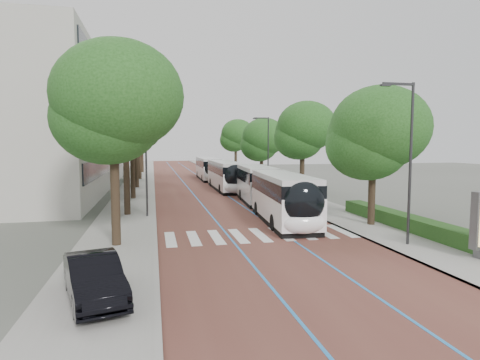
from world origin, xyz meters
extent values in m
plane|color=#51544C|center=(0.00, 0.00, 0.00)|extent=(160.00, 160.00, 0.00)
cube|color=brown|center=(0.00, 40.00, 0.01)|extent=(11.00, 140.00, 0.02)
cube|color=gray|center=(-7.50, 40.00, 0.06)|extent=(4.00, 140.00, 0.12)
cube|color=gray|center=(7.50, 40.00, 0.06)|extent=(4.00, 140.00, 0.12)
cube|color=gray|center=(-5.60, 40.00, 0.06)|extent=(0.20, 140.00, 0.14)
cube|color=gray|center=(5.60, 40.00, 0.06)|extent=(0.20, 140.00, 0.14)
cube|color=silver|center=(-4.80, 1.00, 0.03)|extent=(0.55, 3.60, 0.01)
cube|color=silver|center=(-3.55, 1.00, 0.03)|extent=(0.55, 3.60, 0.01)
cube|color=silver|center=(-2.30, 1.00, 0.03)|extent=(0.55, 3.60, 0.01)
cube|color=silver|center=(-1.05, 1.00, 0.03)|extent=(0.55, 3.60, 0.01)
cube|color=silver|center=(0.20, 1.00, 0.03)|extent=(0.55, 3.60, 0.01)
cube|color=silver|center=(1.45, 1.00, 0.03)|extent=(0.55, 3.60, 0.01)
cube|color=silver|center=(2.70, 1.00, 0.03)|extent=(0.55, 3.60, 0.01)
cube|color=silver|center=(3.95, 1.00, 0.03)|extent=(0.55, 3.60, 0.01)
cube|color=silver|center=(5.20, 1.00, 0.03)|extent=(0.55, 3.60, 0.01)
cube|color=#2779C3|center=(-1.60, 40.00, 0.02)|extent=(0.12, 126.00, 0.01)
cube|color=#2779C3|center=(1.60, 40.00, 0.02)|extent=(0.12, 126.00, 0.01)
cube|color=#B1AEA3|center=(-19.50, 28.00, 7.00)|extent=(18.00, 40.00, 14.00)
cube|color=black|center=(-10.45, 28.00, 3.00)|extent=(0.12, 38.00, 1.60)
cube|color=black|center=(-10.45, 28.00, 6.20)|extent=(0.12, 38.00, 1.60)
cube|color=black|center=(-10.45, 28.00, 9.40)|extent=(0.12, 38.00, 1.60)
cube|color=black|center=(-10.45, 28.00, 12.40)|extent=(0.12, 38.00, 1.60)
cube|color=#1E4718|center=(9.10, 0.00, 0.52)|extent=(1.20, 14.00, 0.80)
cylinder|color=#2C2C2F|center=(6.80, -3.00, 4.12)|extent=(0.14, 0.14, 8.00)
cube|color=#2C2C2F|center=(6.00, -3.00, 8.02)|extent=(1.70, 0.12, 0.12)
cube|color=#2C2C2F|center=(5.30, -3.00, 7.94)|extent=(0.50, 0.20, 0.10)
cylinder|color=#2C2C2F|center=(6.80, 22.00, 4.12)|extent=(0.14, 0.14, 8.00)
cube|color=#2C2C2F|center=(6.00, 22.00, 8.02)|extent=(1.70, 0.12, 0.12)
cube|color=#2C2C2F|center=(5.30, 22.00, 7.94)|extent=(0.50, 0.20, 0.10)
cylinder|color=#2C2C2F|center=(-6.10, 8.00, 4.12)|extent=(0.14, 0.14, 8.00)
cylinder|color=black|center=(-7.50, 0.00, 2.44)|extent=(0.44, 0.44, 4.88)
ellipsoid|color=#1C4516|center=(-7.50, 0.00, 6.87)|extent=(6.27, 6.27, 5.33)
cylinder|color=black|center=(-7.50, 9.00, 2.62)|extent=(0.44, 0.44, 5.23)
ellipsoid|color=#1C4516|center=(-7.50, 9.00, 7.37)|extent=(6.13, 6.13, 5.21)
cylinder|color=black|center=(-7.50, 18.00, 2.57)|extent=(0.44, 0.44, 5.14)
ellipsoid|color=#1C4516|center=(-7.50, 18.00, 7.24)|extent=(5.65, 5.65, 4.80)
cylinder|color=black|center=(-7.50, 28.00, 2.40)|extent=(0.44, 0.44, 4.81)
ellipsoid|color=#1C4516|center=(-7.50, 28.00, 6.77)|extent=(5.46, 5.46, 4.64)
cylinder|color=black|center=(-7.50, 40.00, 2.22)|extent=(0.44, 0.44, 4.44)
ellipsoid|color=#1C4516|center=(-7.50, 40.00, 6.26)|extent=(5.43, 5.43, 4.62)
cylinder|color=black|center=(-7.50, 55.00, 2.46)|extent=(0.44, 0.44, 4.93)
ellipsoid|color=#1C4516|center=(-7.50, 55.00, 6.94)|extent=(6.26, 6.26, 5.33)
cylinder|color=black|center=(7.70, 2.00, 1.97)|extent=(0.44, 0.44, 3.95)
ellipsoid|color=#1C4516|center=(7.70, 2.00, 5.56)|extent=(6.05, 6.05, 5.14)
cylinder|color=black|center=(7.70, 14.00, 2.19)|extent=(0.44, 0.44, 4.39)
ellipsoid|color=#1C4516|center=(7.70, 14.00, 6.18)|extent=(5.36, 5.36, 4.55)
cylinder|color=black|center=(7.70, 28.00, 1.96)|extent=(0.44, 0.44, 3.92)
ellipsoid|color=#1C4516|center=(7.70, 28.00, 5.52)|extent=(5.52, 5.52, 4.69)
cylinder|color=black|center=(7.70, 44.00, 2.28)|extent=(0.44, 0.44, 4.55)
ellipsoid|color=#1C4516|center=(7.70, 44.00, 6.41)|extent=(5.38, 5.38, 4.57)
cylinder|color=black|center=(2.98, 9.25, 1.77)|extent=(2.36, 1.07, 2.30)
cube|color=white|center=(2.60, 4.14, 1.26)|extent=(3.18, 9.52, 1.82)
cube|color=black|center=(2.60, 4.14, 2.40)|extent=(3.21, 9.34, 0.97)
cube|color=silver|center=(2.60, 4.14, 3.04)|extent=(3.12, 9.33, 0.31)
cube|color=black|center=(2.60, 4.14, 0.17)|extent=(3.11, 9.14, 0.35)
cube|color=white|center=(3.30, 13.56, 1.26)|extent=(3.06, 7.90, 1.82)
cube|color=black|center=(3.30, 13.56, 2.40)|extent=(3.09, 7.75, 0.97)
cube|color=silver|center=(3.30, 13.56, 3.04)|extent=(3.00, 7.75, 0.31)
cube|color=black|center=(3.30, 13.56, 0.17)|extent=(2.99, 7.59, 0.35)
ellipsoid|color=black|center=(2.27, -0.38, 2.00)|extent=(2.42, 1.27, 2.28)
ellipsoid|color=white|center=(2.27, -0.43, 0.86)|extent=(2.42, 1.17, 1.14)
cylinder|color=black|center=(1.31, 1.95, 0.50)|extent=(0.37, 1.02, 1.00)
cylinder|color=black|center=(3.56, 1.78, 0.50)|extent=(0.37, 1.02, 1.00)
cylinder|color=black|center=(2.30, 15.31, 0.50)|extent=(0.37, 1.02, 1.00)
cylinder|color=black|center=(4.55, 15.14, 0.50)|extent=(0.37, 1.02, 1.00)
cylinder|color=black|center=(1.70, 7.29, 0.50)|extent=(0.37, 1.02, 1.00)
cylinder|color=black|center=(3.96, 7.13, 0.50)|extent=(0.37, 1.02, 1.00)
cube|color=white|center=(2.42, 24.28, 1.26)|extent=(2.61, 12.02, 1.82)
cube|color=black|center=(2.42, 24.28, 2.40)|extent=(2.65, 11.78, 0.97)
cube|color=silver|center=(2.42, 24.28, 3.04)|extent=(2.56, 11.78, 0.31)
cube|color=black|center=(2.42, 24.28, 0.17)|extent=(2.56, 11.54, 0.35)
ellipsoid|color=black|center=(2.36, 18.43, 2.00)|extent=(2.36, 1.12, 2.28)
ellipsoid|color=white|center=(2.36, 18.38, 0.86)|extent=(2.36, 1.02, 1.14)
cylinder|color=black|center=(1.25, 20.69, 0.50)|extent=(0.31, 1.00, 1.00)
cylinder|color=black|center=(3.51, 20.67, 0.50)|extent=(0.31, 1.00, 1.00)
cylinder|color=black|center=(1.32, 28.09, 0.50)|extent=(0.31, 1.00, 1.00)
cylinder|color=black|center=(3.58, 28.07, 0.50)|extent=(0.31, 1.00, 1.00)
cube|color=white|center=(2.30, 38.35, 1.26)|extent=(2.73, 12.05, 1.82)
cube|color=black|center=(2.30, 38.35, 2.40)|extent=(2.77, 11.81, 0.97)
cube|color=silver|center=(2.30, 38.35, 3.04)|extent=(2.68, 11.81, 0.31)
cube|color=black|center=(2.30, 38.35, 0.17)|extent=(2.67, 11.57, 0.35)
ellipsoid|color=black|center=(2.19, 32.50, 2.00)|extent=(2.37, 1.15, 2.28)
ellipsoid|color=white|center=(2.19, 32.45, 0.86)|extent=(2.37, 1.05, 1.14)
cylinder|color=black|center=(1.10, 34.77, 0.50)|extent=(0.32, 1.01, 1.00)
cylinder|color=black|center=(3.36, 34.72, 0.50)|extent=(0.32, 1.01, 1.00)
cylinder|color=black|center=(1.25, 42.17, 0.50)|extent=(0.32, 1.01, 1.00)
cylinder|color=black|center=(3.51, 42.12, 0.50)|extent=(0.32, 1.01, 1.00)
imported|color=black|center=(-7.56, -7.32, 0.85)|extent=(2.66, 4.66, 1.45)
camera|label=1|loc=(-5.66, -20.54, 5.09)|focal=30.00mm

